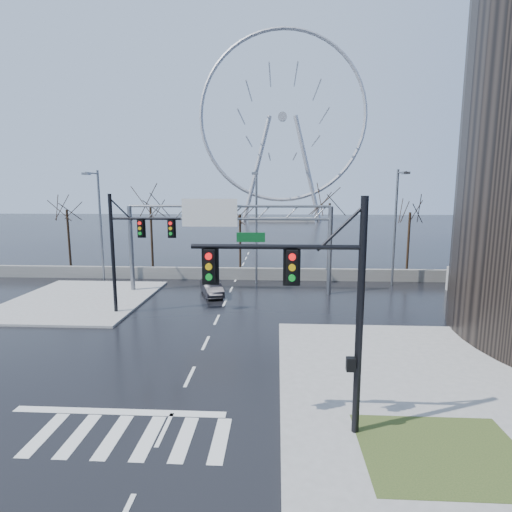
# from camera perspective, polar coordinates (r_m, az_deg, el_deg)

# --- Properties ---
(ground) EXTENTS (260.00, 260.00, 0.00)m
(ground) POSITION_cam_1_polar(r_m,az_deg,el_deg) (18.75, -9.44, -16.62)
(ground) COLOR black
(ground) RESTS_ON ground
(sidewalk_right_ext) EXTENTS (12.00, 10.00, 0.15)m
(sidewalk_right_ext) POSITION_cam_1_polar(r_m,az_deg,el_deg) (21.07, 20.45, -13.89)
(sidewalk_right_ext) COLOR gray
(sidewalk_right_ext) RESTS_ON ground
(sidewalk_far) EXTENTS (10.00, 12.00, 0.15)m
(sidewalk_far) POSITION_cam_1_polar(r_m,az_deg,el_deg) (33.09, -23.82, -5.71)
(sidewalk_far) COLOR gray
(sidewalk_far) RESTS_ON ground
(grass_strip) EXTENTS (5.00, 4.00, 0.02)m
(grass_strip) POSITION_cam_1_polar(r_m,az_deg,el_deg) (14.89, 25.15, -24.10)
(grass_strip) COLOR #2D431C
(grass_strip) RESTS_ON sidewalk_near
(barrier_wall) EXTENTS (52.00, 0.50, 1.10)m
(barrier_wall) POSITION_cam_1_polar(r_m,az_deg,el_deg) (37.44, -2.89, -2.52)
(barrier_wall) COLOR slate
(barrier_wall) RESTS_ON ground
(signal_mast_near) EXTENTS (5.52, 0.41, 8.00)m
(signal_mast_near) POSITION_cam_1_polar(r_m,az_deg,el_deg) (12.91, 8.83, -5.50)
(signal_mast_near) COLOR black
(signal_mast_near) RESTS_ON ground
(signal_mast_far) EXTENTS (4.72, 0.41, 8.00)m
(signal_mast_far) POSITION_cam_1_polar(r_m,az_deg,el_deg) (27.41, -17.70, 1.84)
(signal_mast_far) COLOR black
(signal_mast_far) RESTS_ON ground
(sign_gantry) EXTENTS (16.36, 0.40, 7.60)m
(sign_gantry) POSITION_cam_1_polar(r_m,az_deg,el_deg) (31.85, -4.57, 3.83)
(sign_gantry) COLOR slate
(sign_gantry) RESTS_ON ground
(streetlight_left) EXTENTS (0.50, 2.55, 10.00)m
(streetlight_left) POSITION_cam_1_polar(r_m,az_deg,el_deg) (38.14, -21.57, 5.16)
(streetlight_left) COLOR slate
(streetlight_left) RESTS_ON ground
(streetlight_mid) EXTENTS (0.50, 2.55, 10.00)m
(streetlight_mid) POSITION_cam_1_polar(r_m,az_deg,el_deg) (34.75, 0.02, 5.47)
(streetlight_mid) COLOR slate
(streetlight_mid) RESTS_ON ground
(streetlight_right) EXTENTS (0.50, 2.55, 10.00)m
(streetlight_right) POSITION_cam_1_polar(r_m,az_deg,el_deg) (36.17, 19.45, 5.09)
(streetlight_right) COLOR slate
(streetlight_right) RESTS_ON ground
(tree_far_left) EXTENTS (3.50, 3.50, 7.00)m
(tree_far_left) POSITION_cam_1_polar(r_m,az_deg,el_deg) (46.05, -25.37, 5.11)
(tree_far_left) COLOR black
(tree_far_left) RESTS_ON ground
(tree_left) EXTENTS (3.75, 3.75, 7.50)m
(tree_left) POSITION_cam_1_polar(r_m,az_deg,el_deg) (42.03, -14.81, 5.93)
(tree_left) COLOR black
(tree_left) RESTS_ON ground
(tree_center) EXTENTS (3.25, 3.25, 6.50)m
(tree_center) POSITION_cam_1_polar(r_m,az_deg,el_deg) (41.25, -2.30, 5.05)
(tree_center) COLOR black
(tree_center) RESTS_ON ground
(tree_right) EXTENTS (3.90, 3.90, 7.80)m
(tree_right) POSITION_cam_1_polar(r_m,az_deg,el_deg) (40.35, 10.47, 6.30)
(tree_right) COLOR black
(tree_right) RESTS_ON ground
(tree_far_right) EXTENTS (3.40, 3.40, 6.80)m
(tree_far_right) POSITION_cam_1_polar(r_m,az_deg,el_deg) (42.65, 21.11, 4.90)
(tree_far_right) COLOR black
(tree_far_right) RESTS_ON ground
(ferris_wheel) EXTENTS (45.00, 6.00, 50.91)m
(ferris_wheel) POSITION_cam_1_polar(r_m,az_deg,el_deg) (112.92, 3.79, 18.30)
(ferris_wheel) COLOR gray
(ferris_wheel) RESTS_ON ground
(car) EXTENTS (2.54, 4.05, 1.26)m
(car) POSITION_cam_1_polar(r_m,az_deg,el_deg) (31.84, -6.34, -4.51)
(car) COLOR black
(car) RESTS_ON ground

